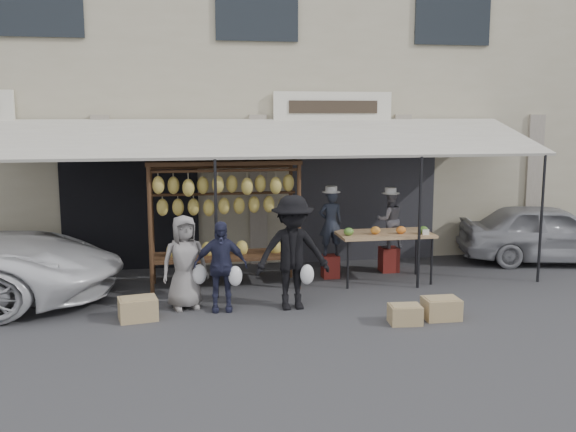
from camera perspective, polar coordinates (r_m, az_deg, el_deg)
name	(u,v)px	position (r m, az deg, el deg)	size (l,w,h in m)	color
ground_plane	(289,316)	(9.81, 0.08, -8.85)	(90.00, 90.00, 0.00)	#2D2D30
shophouse	(241,87)	(15.78, -4.18, 11.35)	(24.00, 6.15, 7.30)	#B0A78C
awning	(267,139)	(11.59, -1.88, 6.88)	(10.00, 2.35, 2.92)	beige
banana_rack	(224,198)	(11.11, -5.70, 1.57)	(2.60, 0.90, 2.24)	#402718
produce_table	(384,235)	(11.66, 8.57, -1.67)	(1.70, 0.90, 1.04)	tan
vendor_left	(331,223)	(11.81, 3.82, -0.63)	(0.44, 0.29, 1.22)	#232834
vendor_right	(390,220)	(12.41, 9.04, -0.33)	(0.53, 0.41, 1.08)	slate
customer_left	(185,262)	(10.10, -9.18, -4.08)	(0.72, 0.47, 1.48)	gray
customer_mid	(220,266)	(9.93, -6.02, -4.45)	(0.83, 0.34, 1.41)	#242740
customer_right	(293,253)	(9.93, 0.41, -3.28)	(1.15, 0.66, 1.79)	black
stool_left	(330,266)	(11.98, 3.78, -4.49)	(0.30, 0.30, 0.42)	maroon
stool_right	(389,259)	(12.56, 8.95, -3.83)	(0.33, 0.33, 0.47)	maroon
crate_near_a	(405,314)	(9.57, 10.36, -8.61)	(0.45, 0.35, 0.27)	tan
crate_near_b	(441,308)	(9.89, 13.46, -8.00)	(0.52, 0.40, 0.31)	tan
crate_far	(138,309)	(9.84, -13.20, -8.04)	(0.55, 0.42, 0.33)	tan
sedan	(549,233)	(14.15, 22.20, -1.40)	(1.44, 3.57, 1.22)	#97989C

